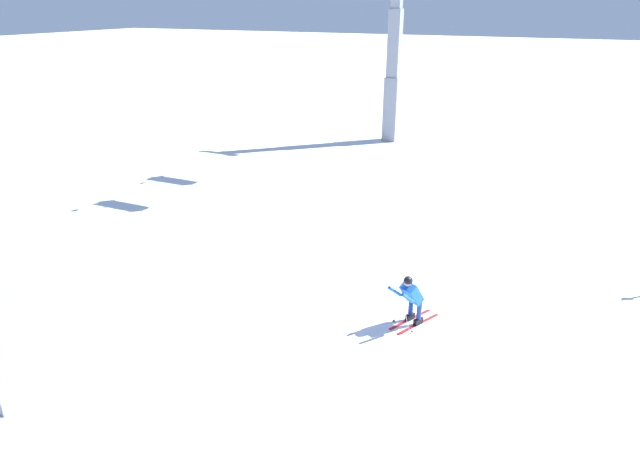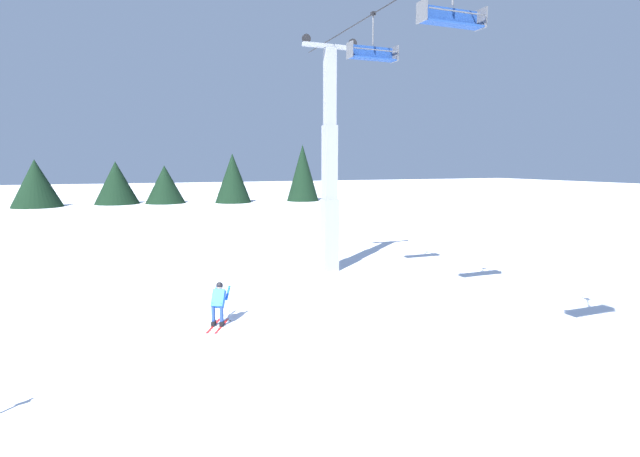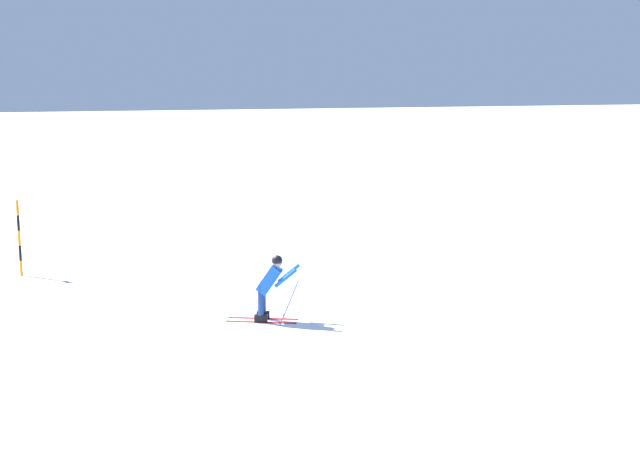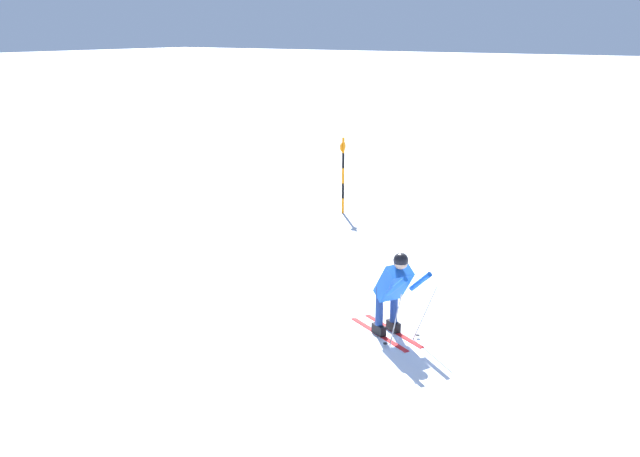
# 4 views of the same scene
# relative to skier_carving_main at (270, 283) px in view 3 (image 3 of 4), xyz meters

# --- Properties ---
(ground_plane) EXTENTS (260.00, 260.00, 0.00)m
(ground_plane) POSITION_rel_skier_carving_main_xyz_m (1.02, -1.09, -0.86)
(ground_plane) COLOR white
(skier_carving_main) EXTENTS (1.71, 1.21, 1.63)m
(skier_carving_main) POSITION_rel_skier_carving_main_xyz_m (0.00, 0.00, 0.00)
(skier_carving_main) COLOR red
(skier_carving_main) RESTS_ON ground_plane
(trail_marker_pole) EXTENTS (0.07, 0.28, 2.07)m
(trail_marker_pole) POSITION_rel_skier_carving_main_xyz_m (5.05, -6.55, 0.26)
(trail_marker_pole) COLOR orange
(trail_marker_pole) RESTS_ON ground_plane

